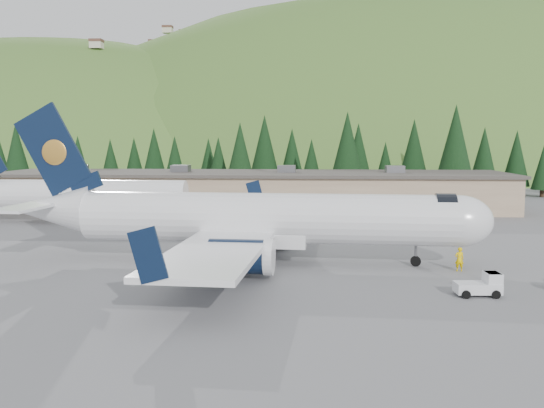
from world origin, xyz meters
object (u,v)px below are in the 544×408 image
at_px(airliner, 253,220).
at_px(baggage_tug_a, 482,285).
at_px(terminal_building, 251,190).
at_px(ramp_worker, 459,259).
at_px(second_airliner, 68,194).

height_order(airliner, baggage_tug_a, airliner).
bearing_deg(terminal_building, baggage_tug_a, -68.17).
bearing_deg(ramp_worker, airliner, -12.40).
bearing_deg(second_airliner, terminal_building, 38.78).
relative_size(airliner, ramp_worker, 21.28).
height_order(baggage_tug_a, ramp_worker, ramp_worker).
relative_size(airliner, second_airliner, 1.38).
bearing_deg(airliner, terminal_building, 99.38).
bearing_deg(airliner, second_airliner, 140.87).
bearing_deg(second_airliner, airliner, -42.64).
xyz_separation_m(airliner, second_airliner, (-23.81, 21.93, -0.04)).
distance_m(airliner, ramp_worker, 15.77).
distance_m(airliner, baggage_tug_a, 17.98).
bearing_deg(baggage_tug_a, terminal_building, 108.35).
relative_size(second_airliner, terminal_building, 0.39).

